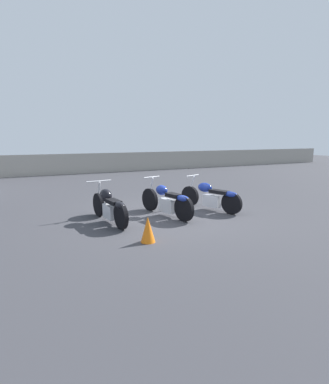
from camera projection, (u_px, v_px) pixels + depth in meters
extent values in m
plane|color=#38383D|center=(169.00, 217.00, 8.29)|extent=(60.00, 60.00, 0.00)
cube|color=#9E998E|center=(86.00, 164.00, 18.12)|extent=(40.00, 0.04, 1.23)
cylinder|color=black|center=(99.00, 205.00, 8.34)|extent=(0.18, 0.65, 0.65)
cylinder|color=black|center=(121.00, 216.00, 7.12)|extent=(0.18, 0.65, 0.65)
cube|color=silver|center=(110.00, 212.00, 7.68)|extent=(0.26, 0.55, 0.36)
ellipsoid|color=black|center=(106.00, 195.00, 7.81)|extent=(0.34, 0.50, 0.33)
cube|color=black|center=(114.00, 202.00, 7.41)|extent=(0.30, 0.56, 0.10)
ellipsoid|color=black|center=(120.00, 205.00, 7.12)|extent=(0.25, 0.46, 0.16)
cylinder|color=silver|center=(99.00, 181.00, 8.14)|extent=(0.70, 0.12, 0.04)
cylinder|color=silver|center=(99.00, 193.00, 8.24)|extent=(0.08, 0.26, 0.66)
cylinder|color=silver|center=(117.00, 215.00, 7.63)|extent=(0.15, 0.62, 0.07)
cylinder|color=black|center=(150.00, 200.00, 8.95)|extent=(0.25, 0.68, 0.67)
cylinder|color=black|center=(184.00, 209.00, 7.78)|extent=(0.25, 0.68, 0.67)
cube|color=silver|center=(167.00, 206.00, 8.31)|extent=(0.32, 0.58, 0.37)
ellipsoid|color=navy|center=(162.00, 190.00, 8.44)|extent=(0.33, 0.48, 0.29)
cube|color=black|center=(173.00, 195.00, 8.06)|extent=(0.34, 0.50, 0.10)
ellipsoid|color=navy|center=(183.00, 198.00, 7.77)|extent=(0.29, 0.47, 0.16)
cylinder|color=silver|center=(152.00, 177.00, 8.75)|extent=(0.55, 0.16, 0.04)
cylinder|color=silver|center=(151.00, 188.00, 8.85)|extent=(0.11, 0.26, 0.67)
cylinder|color=silver|center=(174.00, 208.00, 8.28)|extent=(0.21, 0.62, 0.07)
cylinder|color=black|center=(190.00, 196.00, 9.58)|extent=(0.31, 0.64, 0.64)
cylinder|color=black|center=(232.00, 203.00, 8.52)|extent=(0.31, 0.64, 0.64)
cube|color=silver|center=(212.00, 201.00, 9.00)|extent=(0.38, 0.59, 0.35)
ellipsoid|color=navy|center=(205.00, 187.00, 9.11)|extent=(0.40, 0.54, 0.29)
cube|color=black|center=(219.00, 192.00, 8.77)|extent=(0.43, 0.64, 0.10)
ellipsoid|color=navy|center=(230.00, 194.00, 8.51)|extent=(0.34, 0.48, 0.16)
cylinder|color=silver|center=(193.00, 176.00, 9.39)|extent=(0.55, 0.23, 0.04)
cylinder|color=silver|center=(191.00, 186.00, 9.48)|extent=(0.13, 0.26, 0.65)
cylinder|color=silver|center=(218.00, 203.00, 8.99)|extent=(0.30, 0.67, 0.07)
cone|color=orange|center=(148.00, 229.00, 6.24)|extent=(0.31, 0.31, 0.55)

